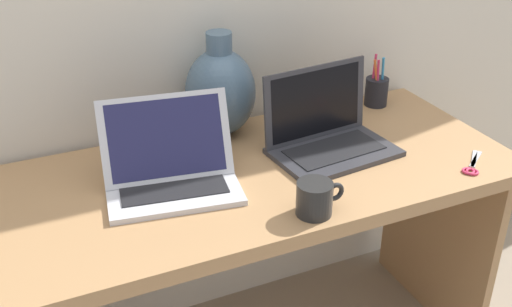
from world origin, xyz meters
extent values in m
cube|color=#AD7F51|center=(0.00, 0.00, 0.69)|extent=(1.41, 0.62, 0.04)
cube|color=#AD7F51|center=(0.67, 0.00, 0.33)|extent=(0.03, 0.53, 0.67)
cube|color=silver|center=(-0.23, -0.01, 0.72)|extent=(0.36, 0.28, 0.01)
cube|color=black|center=(-0.23, -0.01, 0.73)|extent=(0.28, 0.18, 0.00)
cube|color=silver|center=(-0.22, 0.06, 0.83)|extent=(0.34, 0.15, 0.21)
cube|color=#23234C|center=(-0.22, 0.06, 0.83)|extent=(0.30, 0.13, 0.18)
cube|color=#333338|center=(0.23, -0.01, 0.72)|extent=(0.36, 0.25, 0.01)
cube|color=black|center=(0.23, -0.01, 0.73)|extent=(0.28, 0.16, 0.00)
cube|color=#333338|center=(0.22, 0.09, 0.83)|extent=(0.34, 0.06, 0.21)
cube|color=black|center=(0.22, 0.09, 0.83)|extent=(0.30, 0.06, 0.19)
ellipsoid|color=slate|center=(0.00, 0.25, 0.84)|extent=(0.20, 0.20, 0.26)
cylinder|color=slate|center=(0.00, 0.25, 0.99)|extent=(0.07, 0.07, 0.06)
cylinder|color=black|center=(0.04, -0.24, 0.75)|extent=(0.09, 0.09, 0.08)
torus|color=black|center=(0.09, -0.24, 0.75)|extent=(0.05, 0.01, 0.05)
cylinder|color=black|center=(0.53, 0.23, 0.75)|extent=(0.07, 0.07, 0.09)
cylinder|color=#338CBF|center=(0.54, 0.22, 0.81)|extent=(0.03, 0.02, 0.14)
cylinder|color=#D83359|center=(0.53, 0.22, 0.80)|extent=(0.01, 0.01, 0.13)
cylinder|color=orange|center=(0.52, 0.22, 0.80)|extent=(0.02, 0.03, 0.13)
cylinder|color=#D83359|center=(0.52, 0.24, 0.81)|extent=(0.03, 0.03, 0.14)
cube|color=#B7B7BC|center=(0.57, -0.19, 0.71)|extent=(0.08, 0.08, 0.00)
cube|color=#B7B7BC|center=(0.57, -0.20, 0.71)|extent=(0.09, 0.07, 0.00)
torus|color=#D83359|center=(0.51, -0.25, 0.71)|extent=(0.03, 0.04, 0.01)
torus|color=#D83359|center=(0.51, -0.24, 0.71)|extent=(0.03, 0.04, 0.01)
camera|label=1|loc=(-0.59, -1.31, 1.53)|focal=43.48mm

